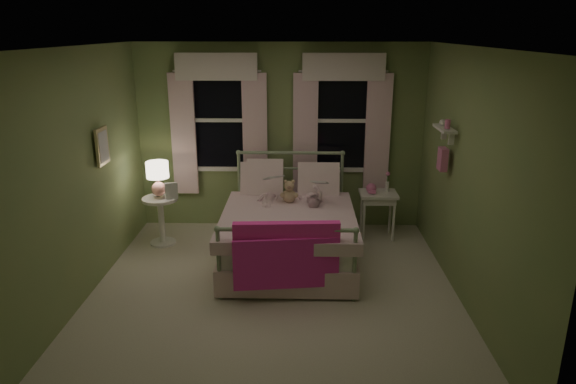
{
  "coord_description": "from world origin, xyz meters",
  "views": [
    {
      "loc": [
        0.28,
        -5.0,
        2.76
      ],
      "look_at": [
        0.15,
        0.53,
        1.0
      ],
      "focal_mm": 32.0,
      "sensor_mm": 36.0,
      "label": 1
    }
  ],
  "objects_px": {
    "teddy_bear": "(289,193)",
    "table_lamp": "(158,175)",
    "bed": "(288,232)",
    "nightstand_left": "(161,214)",
    "nightstand_right": "(378,200)",
    "child_right": "(311,178)",
    "child_left": "(268,177)"
  },
  "relations": [
    {
      "from": "child_left",
      "to": "nightstand_left",
      "type": "xyz_separation_m",
      "value": [
        -1.43,
        0.04,
        -0.53
      ]
    },
    {
      "from": "child_left",
      "to": "nightstand_right",
      "type": "height_order",
      "value": "child_left"
    },
    {
      "from": "table_lamp",
      "to": "child_left",
      "type": "bearing_deg",
      "value": -1.66
    },
    {
      "from": "bed",
      "to": "teddy_bear",
      "type": "bearing_deg",
      "value": 88.85
    },
    {
      "from": "bed",
      "to": "nightstand_left",
      "type": "xyz_separation_m",
      "value": [
        -1.7,
        0.47,
        0.04
      ]
    },
    {
      "from": "bed",
      "to": "table_lamp",
      "type": "xyz_separation_m",
      "value": [
        -1.7,
        0.47,
        0.58
      ]
    },
    {
      "from": "table_lamp",
      "to": "nightstand_right",
      "type": "xyz_separation_m",
      "value": [
        2.9,
        0.29,
        -0.4
      ]
    },
    {
      "from": "teddy_bear",
      "to": "nightstand_left",
      "type": "relative_size",
      "value": 0.47
    },
    {
      "from": "bed",
      "to": "teddy_bear",
      "type": "relative_size",
      "value": 6.64
    },
    {
      "from": "table_lamp",
      "to": "nightstand_right",
      "type": "distance_m",
      "value": 2.95
    },
    {
      "from": "teddy_bear",
      "to": "table_lamp",
      "type": "distance_m",
      "value": 1.73
    },
    {
      "from": "child_right",
      "to": "nightstand_left",
      "type": "distance_m",
      "value": 2.06
    },
    {
      "from": "nightstand_left",
      "to": "nightstand_right",
      "type": "height_order",
      "value": "same"
    },
    {
      "from": "bed",
      "to": "nightstand_right",
      "type": "distance_m",
      "value": 1.44
    },
    {
      "from": "bed",
      "to": "child_right",
      "type": "height_order",
      "value": "child_right"
    },
    {
      "from": "teddy_bear",
      "to": "nightstand_right",
      "type": "height_order",
      "value": "teddy_bear"
    },
    {
      "from": "child_right",
      "to": "teddy_bear",
      "type": "height_order",
      "value": "child_right"
    },
    {
      "from": "teddy_bear",
      "to": "bed",
      "type": "bearing_deg",
      "value": -91.15
    },
    {
      "from": "child_left",
      "to": "table_lamp",
      "type": "xyz_separation_m",
      "value": [
        -1.43,
        0.04,
        0.0
      ]
    },
    {
      "from": "child_left",
      "to": "child_right",
      "type": "xyz_separation_m",
      "value": [
        0.56,
        0.0,
        -0.0
      ]
    },
    {
      "from": "teddy_bear",
      "to": "nightstand_right",
      "type": "xyz_separation_m",
      "value": [
        1.2,
        0.49,
        -0.24
      ]
    },
    {
      "from": "teddy_bear",
      "to": "table_lamp",
      "type": "xyz_separation_m",
      "value": [
        -1.71,
        0.2,
        0.16
      ]
    },
    {
      "from": "bed",
      "to": "nightstand_right",
      "type": "height_order",
      "value": "bed"
    },
    {
      "from": "bed",
      "to": "child_left",
      "type": "distance_m",
      "value": 0.77
    },
    {
      "from": "nightstand_left",
      "to": "nightstand_right",
      "type": "bearing_deg",
      "value": 5.71
    },
    {
      "from": "bed",
      "to": "teddy_bear",
      "type": "height_order",
      "value": "bed"
    },
    {
      "from": "teddy_bear",
      "to": "nightstand_left",
      "type": "height_order",
      "value": "teddy_bear"
    },
    {
      "from": "table_lamp",
      "to": "child_right",
      "type": "bearing_deg",
      "value": -1.2
    },
    {
      "from": "nightstand_right",
      "to": "child_left",
      "type": "bearing_deg",
      "value": -167.34
    },
    {
      "from": "table_lamp",
      "to": "nightstand_right",
      "type": "height_order",
      "value": "table_lamp"
    },
    {
      "from": "nightstand_left",
      "to": "nightstand_right",
      "type": "xyz_separation_m",
      "value": [
        2.9,
        0.29,
        0.13
      ]
    },
    {
      "from": "bed",
      "to": "child_left",
      "type": "height_order",
      "value": "child_left"
    }
  ]
}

